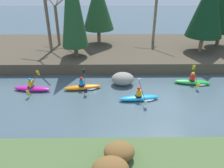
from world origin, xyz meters
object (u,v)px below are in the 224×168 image
at_px(kayaker_middle, 141,97).
at_px(kayaker_trailing, 84,87).
at_px(kayaker_lead, 194,82).
at_px(kayaker_far_back, 32,88).
at_px(boulder_midstream, 123,79).

xyz_separation_m(kayaker_middle, kayaker_trailing, (-3.96, 1.56, 0.00)).
relative_size(kayaker_lead, kayaker_trailing, 1.00).
relative_size(kayaker_middle, kayaker_far_back, 1.00).
bearing_deg(kayaker_middle, kayaker_trailing, 151.52).
height_order(kayaker_lead, kayaker_middle, same).
distance_m(kayaker_lead, kayaker_trailing, 8.35).
xyz_separation_m(kayaker_lead, kayaker_middle, (-4.36, -2.27, 0.00)).
xyz_separation_m(kayaker_trailing, kayaker_far_back, (-3.73, -0.19, 0.02)).
bearing_deg(kayaker_middle, kayaker_far_back, 162.93).
bearing_deg(kayaker_trailing, kayaker_middle, -30.81).
distance_m(kayaker_middle, boulder_midstream, 2.54).
xyz_separation_m(kayaker_lead, kayaker_far_back, (-12.05, -0.90, 0.02)).
bearing_deg(kayaker_trailing, boulder_midstream, 4.74).
xyz_separation_m(kayaker_trailing, boulder_midstream, (2.87, 0.72, 0.28)).
relative_size(kayaker_lead, kayaker_far_back, 1.00).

